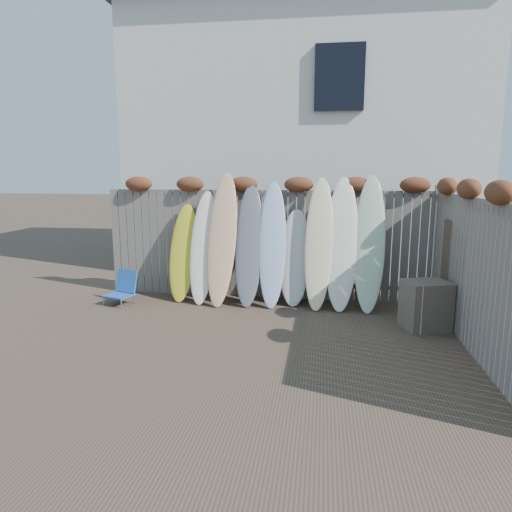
# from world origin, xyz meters

# --- Properties ---
(ground) EXTENTS (80.00, 80.00, 0.00)m
(ground) POSITION_xyz_m (0.00, 0.00, 0.00)
(ground) COLOR #493A2D
(back_fence) EXTENTS (6.05, 0.28, 2.24)m
(back_fence) POSITION_xyz_m (0.06, 2.39, 1.18)
(back_fence) COLOR slate
(back_fence) RESTS_ON ground
(right_fence) EXTENTS (0.28, 4.40, 2.24)m
(right_fence) POSITION_xyz_m (2.99, 0.25, 1.14)
(right_fence) COLOR slate
(right_fence) RESTS_ON ground
(house) EXTENTS (8.50, 5.50, 6.33)m
(house) POSITION_xyz_m (0.50, 6.50, 3.20)
(house) COLOR silver
(house) RESTS_ON ground
(beach_chair) EXTENTS (0.56, 0.58, 0.59)m
(beach_chair) POSITION_xyz_m (-2.47, 1.60, 0.27)
(beach_chair) COLOR #2352B0
(beach_chair) RESTS_ON ground
(wooden_crate) EXTENTS (0.75, 0.68, 0.73)m
(wooden_crate) POSITION_xyz_m (2.60, 0.97, 0.36)
(wooden_crate) COLOR #4A4238
(wooden_crate) RESTS_ON ground
(lattice_panel) EXTENTS (0.30, 1.04, 1.60)m
(lattice_panel) POSITION_xyz_m (3.08, 1.06, 0.80)
(lattice_panel) COLOR brown
(lattice_panel) RESTS_ON ground
(surfboard_0) EXTENTS (0.57, 0.67, 1.75)m
(surfboard_0) POSITION_xyz_m (-1.47, 2.02, 0.87)
(surfboard_0) COLOR yellow
(surfboard_0) RESTS_ON ground
(surfboard_1) EXTENTS (0.52, 0.74, 1.99)m
(surfboard_1) POSITION_xyz_m (-1.07, 1.95, 1.00)
(surfboard_1) COLOR white
(surfboard_1) RESTS_ON ground
(surfboard_2) EXTENTS (0.58, 0.85, 2.32)m
(surfboard_2) POSITION_xyz_m (-0.71, 1.90, 1.16)
(surfboard_2) COLOR #FFD991
(surfboard_2) RESTS_ON ground
(surfboard_3) EXTENTS (0.50, 0.75, 2.10)m
(surfboard_3) POSITION_xyz_m (-0.23, 1.93, 1.05)
(surfboard_3) COLOR slate
(surfboard_3) RESTS_ON ground
(surfboard_4) EXTENTS (0.51, 0.78, 2.17)m
(surfboard_4) POSITION_xyz_m (0.18, 1.94, 1.08)
(surfboard_4) COLOR #9BB6DD
(surfboard_4) RESTS_ON ground
(surfboard_5) EXTENTS (0.57, 0.63, 1.68)m
(surfboard_5) POSITION_xyz_m (0.57, 2.04, 0.84)
(surfboard_5) COLOR silver
(surfboard_5) RESTS_ON ground
(surfboard_6) EXTENTS (0.54, 0.82, 2.24)m
(surfboard_6) POSITION_xyz_m (0.99, 1.93, 1.12)
(surfboard_6) COLOR #FDE7B7
(surfboard_6) RESTS_ON ground
(surfboard_7) EXTENTS (0.59, 0.82, 2.25)m
(surfboard_7) POSITION_xyz_m (1.37, 1.93, 1.12)
(surfboard_7) COLOR white
(surfboard_7) RESTS_ON ground
(surfboard_8) EXTENTS (0.57, 0.84, 2.28)m
(surfboard_8) POSITION_xyz_m (1.84, 1.91, 1.14)
(surfboard_8) COLOR #B6D4AE
(surfboard_8) RESTS_ON ground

